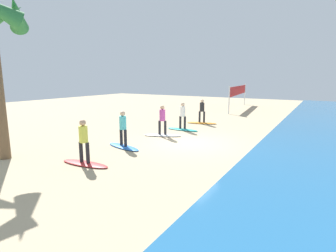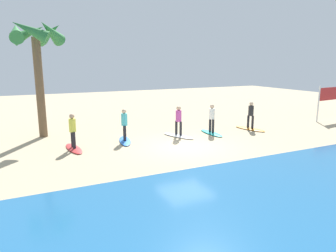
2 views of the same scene
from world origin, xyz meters
name	(u,v)px [view 2 (image 2 of 2)]	position (x,y,z in m)	size (l,w,h in m)	color
ground_plane	(186,147)	(0.00, 0.00, 0.00)	(60.00, 60.00, 0.00)	tan
surfboard_orange	(250,129)	(-5.51, -1.77, 0.04)	(2.10, 0.56, 0.09)	orange
surfer_orange	(251,113)	(-5.51, -1.77, 1.04)	(0.32, 0.45, 1.64)	#232328
surfboard_teal	(211,133)	(-2.72, -1.84, 0.04)	(2.10, 0.56, 0.09)	teal
surfer_teal	(212,116)	(-2.72, -1.84, 1.04)	(0.32, 0.46, 1.64)	#232328
surfboard_white	(178,136)	(-0.65, -2.03, 0.04)	(2.10, 0.56, 0.09)	white
surfer_white	(179,118)	(-0.65, -2.03, 1.04)	(0.32, 0.44, 1.64)	#232328
surfboard_blue	(125,141)	(2.39, -2.29, 0.04)	(2.10, 0.56, 0.09)	blue
surfer_blue	(124,122)	(2.39, -2.29, 1.04)	(0.32, 0.45, 1.64)	#232328
surfboard_red	(74,148)	(5.05, -1.93, 0.04)	(2.10, 0.56, 0.09)	red
surfer_red	(73,128)	(5.05, -1.93, 1.04)	(0.32, 0.46, 1.64)	#232328
palm_tree	(36,43)	(6.14, -5.34, 5.08)	(2.88, 3.03, 6.35)	brown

